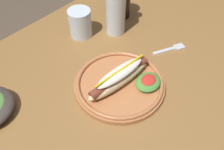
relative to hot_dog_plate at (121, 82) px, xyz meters
The scene contains 6 objects.
dining_table 0.15m from the hot_dog_plate, 52.35° to the left, with size 1.30×0.82×0.74m.
hot_dog_plate is the anchor object (origin of this frame).
fork 0.25m from the hot_dog_plate, ahead, with size 0.12×0.07×0.00m.
soda_cup 0.38m from the hot_dog_plate, 39.86° to the left, with size 0.08×0.08×0.13m, color black.
water_cup 0.29m from the hot_dog_plate, 70.18° to the left, with size 0.08×0.08×0.10m, color silver.
glass_bottle 0.28m from the hot_dog_plate, 43.98° to the left, with size 0.07×0.07×0.26m.
Camera 1 is at (-0.41, -0.34, 1.30)m, focal length 38.12 mm.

